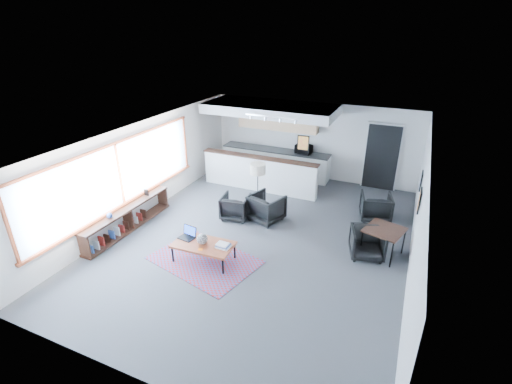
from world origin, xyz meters
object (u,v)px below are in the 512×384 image
at_px(dining_chair_near, 367,244).
at_px(ceramic_pot, 202,239).
at_px(armchair_right, 266,206).
at_px(laptop, 188,234).
at_px(book_stack, 223,245).
at_px(dining_chair_far, 376,208).
at_px(armchair_left, 235,206).
at_px(coffee_table, 203,245).
at_px(dining_table, 384,232).
at_px(floor_lamp, 258,171).
at_px(microwave, 304,148).

bearing_deg(dining_chair_near, ceramic_pot, -170.02).
height_order(ceramic_pot, armchair_right, armchair_right).
bearing_deg(laptop, dining_chair_near, 30.29).
relative_size(book_stack, dining_chair_far, 0.46).
distance_m(armchair_left, armchair_right, 0.86).
height_order(coffee_table, laptop, laptop).
xyz_separation_m(armchair_right, dining_table, (3.09, -0.45, 0.20)).
xyz_separation_m(laptop, book_stack, (0.94, -0.06, -0.03)).
height_order(laptop, armchair_left, armchair_left).
bearing_deg(dining_chair_far, floor_lamp, 3.65).
height_order(laptop, dining_chair_far, laptop).
bearing_deg(ceramic_pot, laptop, 165.14).
distance_m(coffee_table, dining_chair_far, 4.86).
relative_size(armchair_right, floor_lamp, 0.56).
bearing_deg(book_stack, dining_table, 29.61).
distance_m(ceramic_pot, dining_chair_near, 3.77).
xyz_separation_m(book_stack, dining_chair_near, (2.88, 1.61, -0.16)).
bearing_deg(dining_table, dining_chair_far, 102.57).
xyz_separation_m(laptop, armchair_left, (0.21, 2.00, -0.15)).
bearing_deg(dining_chair_near, armchair_left, 156.59).
height_order(dining_table, microwave, microwave).
xyz_separation_m(book_stack, dining_table, (3.20, 1.82, 0.13)).
distance_m(coffee_table, microwave, 5.63).
xyz_separation_m(ceramic_pot, floor_lamp, (0.22, 2.61, 0.73)).
bearing_deg(ceramic_pot, armchair_left, 96.31).
bearing_deg(floor_lamp, laptop, -104.93).
bearing_deg(coffee_table, ceramic_pot, -171.56).
bearing_deg(armchair_left, dining_table, 167.83).
relative_size(armchair_right, microwave, 1.56).
bearing_deg(coffee_table, book_stack, 3.97).
distance_m(coffee_table, dining_chair_near, 3.74).
height_order(armchair_right, dining_table, armchair_right).
xyz_separation_m(armchair_left, dining_chair_far, (3.54, 1.47, -0.02)).
bearing_deg(dining_chair_near, floor_lamp, 147.04).
distance_m(laptop, dining_chair_far, 5.11).
height_order(book_stack, armchair_right, armchair_right).
bearing_deg(laptop, floor_lamp, 83.26).
relative_size(armchair_right, dining_chair_far, 1.20).
relative_size(laptop, ceramic_pot, 1.62).
distance_m(book_stack, dining_chair_near, 3.30).
distance_m(armchair_left, dining_table, 3.94).
bearing_deg(floor_lamp, armchair_right, -36.02).
bearing_deg(dining_chair_near, microwave, 108.97).
height_order(armchair_left, dining_chair_near, armchair_left).
distance_m(armchair_left, dining_chair_far, 3.84).
bearing_deg(laptop, microwave, 87.17).
relative_size(armchair_left, microwave, 1.39).
relative_size(coffee_table, dining_table, 1.40).
relative_size(dining_chair_near, microwave, 1.22).
bearing_deg(book_stack, floor_lamp, 96.18).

